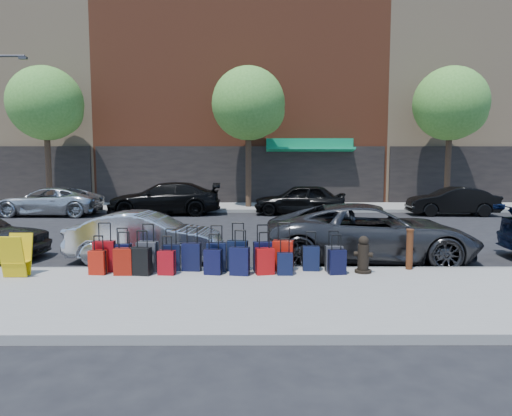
{
  "coord_description": "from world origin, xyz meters",
  "views": [
    {
      "loc": [
        0.81,
        -14.53,
        2.51
      ],
      "look_at": [
        0.86,
        -1.5,
        1.19
      ],
      "focal_mm": 32.0,
      "sensor_mm": 36.0,
      "label": 1
    }
  ],
  "objects_px": {
    "car_near_2": "(371,233)",
    "car_far_3": "(452,201)",
    "tree_left": "(48,106)",
    "tree_right": "(453,106)",
    "fire_hydrant": "(363,256)",
    "bollard": "(410,249)",
    "car_far_1": "(164,199)",
    "display_rack": "(16,256)",
    "car_far_2": "(300,199)",
    "car_near_1": "(146,237)",
    "tree_center": "(251,106)",
    "car_far_0": "(48,201)",
    "suitcase_front_5": "(216,257)"
  },
  "relations": [
    {
      "from": "tree_right",
      "to": "fire_hydrant",
      "type": "xyz_separation_m",
      "value": [
        -8.0,
        -14.47,
        -4.9
      ]
    },
    {
      "from": "display_rack",
      "to": "tree_center",
      "type": "bearing_deg",
      "value": 72.37
    },
    {
      "from": "display_rack",
      "to": "car_near_1",
      "type": "relative_size",
      "value": 0.23
    },
    {
      "from": "tree_right",
      "to": "bollard",
      "type": "xyz_separation_m",
      "value": [
        -6.92,
        -14.17,
        -4.8
      ]
    },
    {
      "from": "fire_hydrant",
      "to": "car_far_2",
      "type": "xyz_separation_m",
      "value": [
        -0.17,
        11.94,
        0.22
      ]
    },
    {
      "from": "car_near_1",
      "to": "car_far_0",
      "type": "relative_size",
      "value": 0.79
    },
    {
      "from": "tree_left",
      "to": "car_near_1",
      "type": "xyz_separation_m",
      "value": [
        7.93,
        -12.68,
        -4.79
      ]
    },
    {
      "from": "suitcase_front_5",
      "to": "car_far_2",
      "type": "xyz_separation_m",
      "value": [
        2.98,
        11.8,
        0.27
      ]
    },
    {
      "from": "tree_center",
      "to": "suitcase_front_5",
      "type": "height_order",
      "value": "tree_center"
    },
    {
      "from": "display_rack",
      "to": "car_far_1",
      "type": "xyz_separation_m",
      "value": [
        0.63,
        12.34,
        0.19
      ]
    },
    {
      "from": "bollard",
      "to": "car_near_1",
      "type": "bearing_deg",
      "value": 166.43
    },
    {
      "from": "tree_left",
      "to": "tree_center",
      "type": "xyz_separation_m",
      "value": [
        10.5,
        0.0,
        0.0
      ]
    },
    {
      "from": "car_far_1",
      "to": "display_rack",
      "type": "bearing_deg",
      "value": -7.36
    },
    {
      "from": "car_far_2",
      "to": "bollard",
      "type": "bearing_deg",
      "value": 13.53
    },
    {
      "from": "car_far_3",
      "to": "car_near_2",
      "type": "bearing_deg",
      "value": -28.82
    },
    {
      "from": "tree_left",
      "to": "tree_center",
      "type": "bearing_deg",
      "value": 0.0
    },
    {
      "from": "tree_center",
      "to": "tree_right",
      "type": "relative_size",
      "value": 1.0
    },
    {
      "from": "car_near_2",
      "to": "car_far_3",
      "type": "bearing_deg",
      "value": -28.86
    },
    {
      "from": "tree_right",
      "to": "tree_left",
      "type": "bearing_deg",
      "value": 180.0
    },
    {
      "from": "tree_right",
      "to": "car_near_2",
      "type": "distance_m",
      "value": 15.37
    },
    {
      "from": "car_near_2",
      "to": "tree_left",
      "type": "bearing_deg",
      "value": 51.03
    },
    {
      "from": "tree_left",
      "to": "car_far_1",
      "type": "distance_m",
      "value": 8.27
    },
    {
      "from": "tree_left",
      "to": "car_near_1",
      "type": "height_order",
      "value": "tree_left"
    },
    {
      "from": "car_far_0",
      "to": "car_far_1",
      "type": "height_order",
      "value": "car_far_1"
    },
    {
      "from": "tree_right",
      "to": "car_near_1",
      "type": "bearing_deg",
      "value": -135.85
    },
    {
      "from": "car_near_1",
      "to": "car_far_1",
      "type": "xyz_separation_m",
      "value": [
        -1.54,
        10.24,
        0.14
      ]
    },
    {
      "from": "bollard",
      "to": "tree_left",
      "type": "bearing_deg",
      "value": 134.83
    },
    {
      "from": "tree_left",
      "to": "bollard",
      "type": "distance_m",
      "value": 20.55
    },
    {
      "from": "tree_left",
      "to": "fire_hydrant",
      "type": "distance_m",
      "value": 20.06
    },
    {
      "from": "tree_right",
      "to": "suitcase_front_5",
      "type": "xyz_separation_m",
      "value": [
        -11.15,
        -14.33,
        -4.95
      ]
    },
    {
      "from": "tree_center",
      "to": "car_far_2",
      "type": "xyz_separation_m",
      "value": [
        2.32,
        -2.53,
        -4.68
      ]
    },
    {
      "from": "bollard",
      "to": "car_far_2",
      "type": "bearing_deg",
      "value": 96.19
    },
    {
      "from": "tree_center",
      "to": "tree_right",
      "type": "bearing_deg",
      "value": 0.0
    },
    {
      "from": "car_far_2",
      "to": "car_far_3",
      "type": "xyz_separation_m",
      "value": [
        7.12,
        -0.26,
        -0.07
      ]
    },
    {
      "from": "tree_left",
      "to": "tree_right",
      "type": "distance_m",
      "value": 21.0
    },
    {
      "from": "bollard",
      "to": "car_far_0",
      "type": "height_order",
      "value": "car_far_0"
    },
    {
      "from": "display_rack",
      "to": "car_far_2",
      "type": "relative_size",
      "value": 0.2
    },
    {
      "from": "suitcase_front_5",
      "to": "car_near_1",
      "type": "bearing_deg",
      "value": 139.62
    },
    {
      "from": "fire_hydrant",
      "to": "car_far_2",
      "type": "bearing_deg",
      "value": 112.29
    },
    {
      "from": "tree_center",
      "to": "car_far_3",
      "type": "distance_m",
      "value": 10.93
    },
    {
      "from": "car_near_1",
      "to": "car_far_1",
      "type": "height_order",
      "value": "car_far_1"
    },
    {
      "from": "car_near_1",
      "to": "tree_center",
      "type": "bearing_deg",
      "value": -7.57
    },
    {
      "from": "bollard",
      "to": "car_far_1",
      "type": "bearing_deg",
      "value": 123.27
    },
    {
      "from": "tree_left",
      "to": "bollard",
      "type": "bearing_deg",
      "value": -45.17
    },
    {
      "from": "tree_left",
      "to": "fire_hydrant",
      "type": "height_order",
      "value": "tree_left"
    },
    {
      "from": "car_far_2",
      "to": "car_near_1",
      "type": "bearing_deg",
      "value": -18.38
    },
    {
      "from": "display_rack",
      "to": "car_near_2",
      "type": "relative_size",
      "value": 0.17
    },
    {
      "from": "tree_right",
      "to": "car_far_2",
      "type": "bearing_deg",
      "value": -162.81
    },
    {
      "from": "display_rack",
      "to": "car_near_1",
      "type": "bearing_deg",
      "value": 44.31
    },
    {
      "from": "fire_hydrant",
      "to": "bollard",
      "type": "xyz_separation_m",
      "value": [
        1.09,
        0.3,
        0.09
      ]
    }
  ]
}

